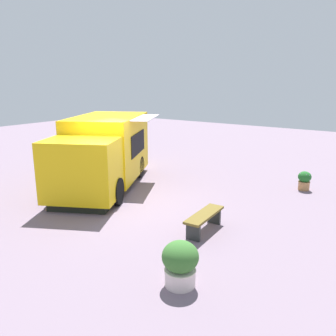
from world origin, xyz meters
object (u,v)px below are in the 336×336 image
at_px(food_truck, 103,154).
at_px(planter_flowering_near, 304,180).
at_px(person_customer, 112,149).
at_px(plaza_bench, 204,218).
at_px(planter_flowering_far, 180,263).

distance_m(food_truck, planter_flowering_near, 6.86).
xyz_separation_m(food_truck, person_customer, (3.36, -3.82, -0.80)).
bearing_deg(plaza_bench, person_customer, -32.31).
height_order(person_customer, plaza_bench, person_customer).
distance_m(person_customer, planter_flowering_far, 11.48).
bearing_deg(food_truck, person_customer, -48.66).
distance_m(food_truck, person_customer, 5.15).
relative_size(food_truck, planter_flowering_near, 8.69).
bearing_deg(planter_flowering_near, planter_flowering_far, 87.16).
height_order(planter_flowering_near, plaza_bench, planter_flowering_near).
relative_size(food_truck, person_customer, 6.11).
bearing_deg(person_customer, planter_flowering_near, 178.36).
height_order(food_truck, plaza_bench, food_truck).
bearing_deg(plaza_bench, planter_flowering_near, -103.13).
distance_m(planter_flowering_near, plaza_bench, 4.96).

